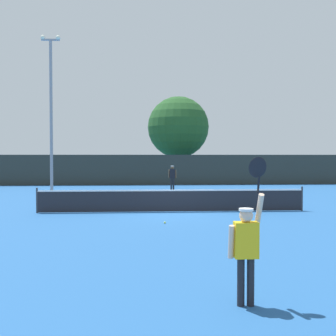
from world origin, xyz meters
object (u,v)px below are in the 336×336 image
object	(u,v)px
light_pole	(51,106)
large_tree	(178,127)
parked_car_near	(256,171)
tennis_ball	(165,223)
player_serving	(246,241)
player_receiving	(172,175)

from	to	relation	value
light_pole	large_tree	size ratio (longest dim) A/B	1.20
parked_car_near	tennis_ball	bearing A→B (deg)	-116.52
tennis_ball	parked_car_near	size ratio (longest dim) A/B	0.02
tennis_ball	large_tree	world-z (taller)	large_tree
light_pole	parked_car_near	size ratio (longest dim) A/B	2.23
tennis_ball	parked_car_near	world-z (taller)	parked_car_near
tennis_ball	light_pole	distance (m)	13.45
player_serving	tennis_ball	size ratio (longest dim) A/B	35.50
player_receiving	parked_car_near	size ratio (longest dim) A/B	0.40
large_tree	light_pole	bearing A→B (deg)	-123.13
player_serving	player_receiving	xyz separation A→B (m)	(0.41, 22.21, 0.01)
player_receiving	tennis_ball	size ratio (longest dim) A/B	25.22
player_receiving	light_pole	size ratio (longest dim) A/B	0.18
light_pole	tennis_ball	bearing A→B (deg)	-59.14
tennis_ball	light_pole	size ratio (longest dim) A/B	0.01
tennis_ball	large_tree	size ratio (longest dim) A/B	0.01
player_serving	player_receiving	bearing A→B (deg)	88.94
player_serving	tennis_ball	bearing A→B (deg)	96.35
player_serving	light_pole	bearing A→B (deg)	111.22
tennis_ball	light_pole	bearing A→B (deg)	120.86
player_receiving	parked_car_near	world-z (taller)	player_receiving
player_serving	parked_car_near	xyz separation A→B (m)	(10.17, 35.53, -0.27)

